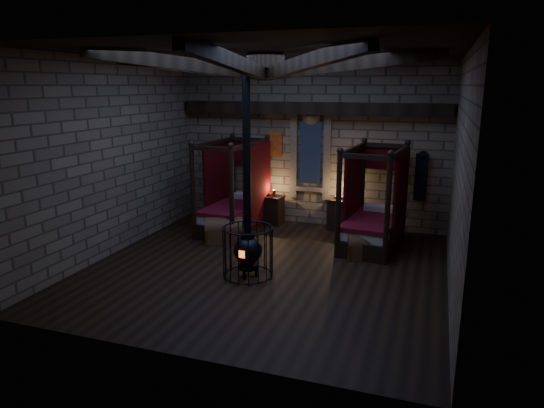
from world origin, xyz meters
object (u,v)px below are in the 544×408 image
(trunk_left, at_px, (224,231))
(trunk_right, at_px, (365,247))
(bed_left, at_px, (235,208))
(bed_right, at_px, (373,222))
(stove, at_px, (248,247))

(trunk_left, relative_size, trunk_right, 1.14)
(bed_left, bearing_deg, trunk_right, -12.88)
(bed_right, bearing_deg, bed_left, -176.97)
(bed_left, bearing_deg, trunk_left, -76.25)
(stove, bearing_deg, trunk_right, 47.96)
(bed_right, distance_m, trunk_right, 0.97)
(bed_left, height_order, stove, stove)
(bed_left, bearing_deg, bed_right, 1.63)
(bed_right, xyz_separation_m, stove, (-2.03, -2.69, 0.05))
(bed_right, height_order, trunk_left, bed_right)
(trunk_left, bearing_deg, bed_left, 77.33)
(bed_left, bearing_deg, stove, -58.17)
(bed_left, height_order, trunk_left, bed_left)
(bed_right, xyz_separation_m, trunk_right, (-0.04, -0.91, -0.32))
(bed_left, xyz_separation_m, stove, (1.50, -2.84, 0.05))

